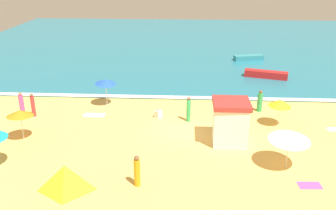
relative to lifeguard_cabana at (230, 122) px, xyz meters
name	(u,v)px	position (x,y,z in m)	size (l,w,h in m)	color
ground_plane	(182,131)	(-3.02, 1.40, -1.41)	(60.00, 60.00, 0.00)	#EDBC60
ocean_water	(186,43)	(-3.02, 29.40, -1.36)	(60.00, 44.00, 0.10)	teal
wave_breaker_foam	(184,97)	(-3.02, 7.70, -1.31)	(57.00, 0.70, 0.01)	white
lifeguard_cabana	(230,122)	(0.00, 0.00, 0.00)	(2.26, 2.25, 2.78)	white
beach_umbrella_0	(106,82)	(-9.12, 5.85, 0.55)	(2.34, 2.34, 2.20)	silver
beach_umbrella_1	(20,113)	(-13.26, -0.37, 0.42)	(2.07, 2.08, 2.07)	silver
beach_umbrella_2	(280,103)	(3.66, 2.74, 0.27)	(2.21, 2.21, 1.96)	silver
beach_umbrella_5	(290,136)	(2.88, -2.88, 0.50)	(2.66, 2.68, 2.22)	silver
beach_tent	(66,178)	(-8.67, -5.80, -0.69)	(2.33, 1.94, 1.44)	yellow
beachgoer_1	(158,114)	(-4.82, 3.59, -1.10)	(0.59, 0.59, 0.75)	white
beachgoer_2	(137,171)	(-5.19, -5.16, -0.58)	(0.38, 0.38, 1.73)	orange
beachgoer_3	(189,109)	(-2.61, 3.08, -0.51)	(0.42, 0.42, 1.87)	green
beachgoer_5	(260,102)	(2.82, 5.28, -0.63)	(0.55, 0.55, 1.70)	green
beachgoer_7	(33,105)	(-14.08, 3.38, -0.55)	(0.40, 0.40, 1.78)	red
beachgoer_8	(22,104)	(-15.03, 3.58, -0.58)	(0.39, 0.39, 1.77)	#D84CA5
beach_towel_0	(310,185)	(3.68, -4.69, -1.41)	(1.22, 0.75, 0.01)	#D84CA5
beach_towel_2	(94,115)	(-9.66, 3.77, -1.41)	(1.62, 0.80, 0.01)	white
small_boat_0	(266,74)	(4.94, 13.73, -0.98)	(4.19, 2.05, 0.67)	red
small_boat_1	(249,58)	(4.26, 20.54, -1.03)	(3.50, 1.72, 0.56)	teal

